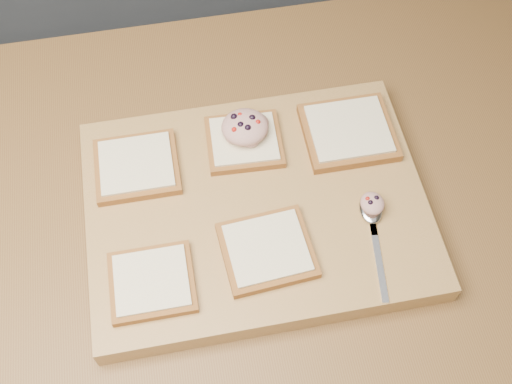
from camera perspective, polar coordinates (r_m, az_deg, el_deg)
ground at (r=1.78m, az=-0.97°, el=-16.02°), size 4.00×4.00×0.00m
island_counter at (r=1.34m, az=-1.26°, el=-11.03°), size 2.00×0.80×0.90m
cutting_board at (r=0.92m, az=0.00°, el=-1.44°), size 0.48×0.36×0.04m
bread_far_left at (r=0.94m, az=-10.56°, el=2.28°), size 0.12×0.11×0.02m
bread_far_center at (r=0.95m, az=-1.06°, el=4.52°), size 0.11×0.11×0.02m
bread_far_right at (r=0.97m, az=8.21°, el=5.33°), size 0.13×0.12×0.02m
bread_near_left at (r=0.85m, az=-9.24°, el=-7.90°), size 0.11×0.10×0.02m
bread_near_center at (r=0.86m, az=0.99°, el=-5.17°), size 0.13×0.12×0.02m
tuna_salad_dollop at (r=0.93m, az=-0.99°, el=5.81°), size 0.07×0.07×0.03m
spoon at (r=0.90m, az=10.26°, el=-2.14°), size 0.04×0.16×0.01m
spoon_salad at (r=0.89m, az=10.30°, el=-0.99°), size 0.03×0.04×0.02m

